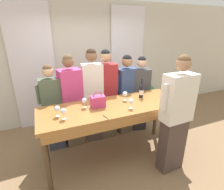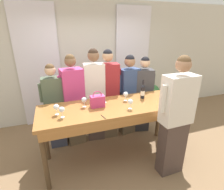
% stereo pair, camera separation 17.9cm
% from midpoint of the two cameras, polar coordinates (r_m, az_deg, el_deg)
% --- Properties ---
extents(ground_plane, '(18.00, 18.00, 0.00)m').
position_cam_midpoint_polar(ground_plane, '(3.35, -1.05, -19.43)').
color(ground_plane, '#846647').
extents(wall_back, '(12.00, 0.06, 2.80)m').
position_cam_midpoint_polar(wall_back, '(4.36, -10.23, 10.37)').
color(wall_back, beige).
rests_on(wall_back, ground_plane).
extents(curtain_panel_left, '(0.90, 0.03, 2.69)m').
position_cam_midpoint_polar(curtain_panel_left, '(4.20, -25.28, 7.56)').
color(curtain_panel_left, white).
rests_on(curtain_panel_left, ground_plane).
extents(curtain_panel_right, '(0.90, 0.03, 2.69)m').
position_cam_midpoint_polar(curtain_panel_right, '(4.68, 3.84, 10.67)').
color(curtain_panel_right, white).
rests_on(curtain_panel_right, ground_plane).
extents(tasting_bar, '(2.36, 0.81, 1.01)m').
position_cam_midpoint_polar(tasting_bar, '(2.83, -0.98, -5.58)').
color(tasting_bar, '#9E6633').
rests_on(tasting_bar, ground_plane).
extents(wine_bottle, '(0.08, 0.08, 0.34)m').
position_cam_midpoint_polar(wine_bottle, '(3.12, 7.96, 1.39)').
color(wine_bottle, black).
rests_on(wine_bottle, tasting_bar).
extents(handbag, '(0.22, 0.13, 0.26)m').
position_cam_midpoint_polar(handbag, '(2.73, -6.50, -2.08)').
color(handbag, '#C63870').
rests_on(handbag, tasting_bar).
extents(wine_glass_front_left, '(0.08, 0.08, 0.16)m').
position_cam_midpoint_polar(wine_glass_front_left, '(2.97, 2.57, 0.29)').
color(wine_glass_front_left, white).
rests_on(wine_glass_front_left, tasting_bar).
extents(wine_glass_front_mid, '(0.08, 0.08, 0.16)m').
position_cam_midpoint_polar(wine_glass_front_mid, '(2.74, -10.85, -1.90)').
color(wine_glass_front_mid, white).
rests_on(wine_glass_front_mid, tasting_bar).
extents(wine_glass_front_right, '(0.08, 0.08, 0.16)m').
position_cam_midpoint_polar(wine_glass_front_right, '(2.57, -19.40, -4.30)').
color(wine_glass_front_right, white).
rests_on(wine_glass_front_right, tasting_bar).
extents(wine_glass_center_left, '(0.08, 0.08, 0.16)m').
position_cam_midpoint_polar(wine_glass_center_left, '(3.29, 15.77, 1.61)').
color(wine_glass_center_left, white).
rests_on(wine_glass_center_left, tasting_bar).
extents(wine_glass_center_mid, '(0.08, 0.08, 0.16)m').
position_cam_midpoint_polar(wine_glass_center_mid, '(2.47, -17.62, -5.13)').
color(wine_glass_center_mid, white).
rests_on(wine_glass_center_mid, tasting_bar).
extents(wine_glass_center_right, '(0.08, 0.08, 0.16)m').
position_cam_midpoint_polar(wine_glass_center_right, '(2.67, 4.35, -2.09)').
color(wine_glass_center_right, white).
rests_on(wine_glass_center_right, tasting_bar).
extents(napkin, '(0.14, 0.14, 0.00)m').
position_cam_midpoint_polar(napkin, '(2.94, -5.26, -2.29)').
color(napkin, white).
rests_on(napkin, tasting_bar).
extents(pen, '(0.04, 0.13, 0.01)m').
position_cam_midpoint_polar(pen, '(2.45, -4.20, -7.24)').
color(pen, black).
rests_on(pen, tasting_bar).
extents(guest_olive_jacket, '(0.47, 0.22, 1.62)m').
position_cam_midpoint_polar(guest_olive_jacket, '(3.34, -20.29, -4.00)').
color(guest_olive_jacket, '#383D51').
rests_on(guest_olive_jacket, ground_plane).
extents(guest_pink_top, '(0.50, 0.33, 1.77)m').
position_cam_midpoint_polar(guest_pink_top, '(3.34, -14.54, -2.25)').
color(guest_pink_top, brown).
rests_on(guest_pink_top, ground_plane).
extents(guest_cream_sweater, '(0.50, 0.28, 1.85)m').
position_cam_midpoint_polar(guest_cream_sweater, '(3.39, -7.75, -0.19)').
color(guest_cream_sweater, '#473833').
rests_on(guest_cream_sweater, ground_plane).
extents(guest_striped_shirt, '(0.52, 0.29, 1.82)m').
position_cam_midpoint_polar(guest_striped_shirt, '(3.47, -3.46, -0.05)').
color(guest_striped_shirt, brown).
rests_on(guest_striped_shirt, ground_plane).
extents(guest_navy_coat, '(0.52, 0.30, 1.70)m').
position_cam_midpoint_polar(guest_navy_coat, '(3.65, 3.21, 0.26)').
color(guest_navy_coat, brown).
rests_on(guest_navy_coat, ground_plane).
extents(guest_beige_cap, '(0.47, 0.34, 1.65)m').
position_cam_midpoint_polar(guest_beige_cap, '(3.82, 7.75, 0.39)').
color(guest_beige_cap, '#28282D').
rests_on(guest_beige_cap, ground_plane).
extents(host_pouring, '(0.57, 0.26, 1.86)m').
position_cam_midpoint_polar(host_pouring, '(2.74, 18.36, -6.76)').
color(host_pouring, '#473833').
rests_on(host_pouring, ground_plane).
extents(potted_plant, '(0.41, 0.41, 0.78)m').
position_cam_midpoint_polar(potted_plant, '(4.86, 10.50, -0.28)').
color(potted_plant, '#935B3D').
rests_on(potted_plant, ground_plane).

